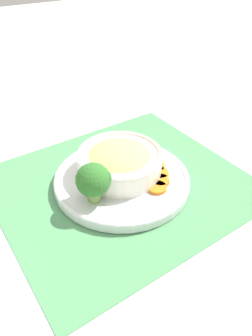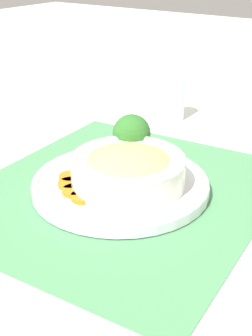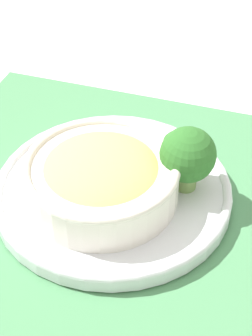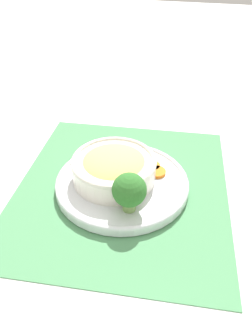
{
  "view_description": "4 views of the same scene",
  "coord_description": "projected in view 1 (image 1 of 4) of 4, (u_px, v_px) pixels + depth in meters",
  "views": [
    {
      "loc": [
        0.26,
        0.47,
        0.45
      ],
      "look_at": [
        -0.01,
        0.01,
        0.05
      ],
      "focal_mm": 35.0,
      "sensor_mm": 36.0,
      "label": 1
    },
    {
      "loc": [
        -0.54,
        -0.39,
        0.37
      ],
      "look_at": [
        -0.0,
        -0.01,
        0.05
      ],
      "focal_mm": 50.0,
      "sensor_mm": 36.0,
      "label": 2
    },
    {
      "loc": [
        0.2,
        -0.45,
        0.48
      ],
      "look_at": [
        0.01,
        0.01,
        0.05
      ],
      "focal_mm": 60.0,
      "sensor_mm": 36.0,
      "label": 3
    },
    {
      "loc": [
        0.53,
        0.13,
        0.47
      ],
      "look_at": [
        -0.02,
        0.0,
        0.04
      ],
      "focal_mm": 35.0,
      "sensor_mm": 36.0,
      "label": 4
    }
  ],
  "objects": [
    {
      "name": "carrot_slice_far",
      "position": [
        160.0,
        173.0,
        0.7
      ],
      "size": [
        0.04,
        0.04,
        0.01
      ],
      "color": "orange",
      "rests_on": "plate"
    },
    {
      "name": "bowl",
      "position": [
        120.0,
        160.0,
        0.69
      ],
      "size": [
        0.18,
        0.18,
        0.06
      ],
      "color": "silver",
      "rests_on": "plate"
    },
    {
      "name": "carrot_slice_middle",
      "position": [
        160.0,
        181.0,
        0.68
      ],
      "size": [
        0.04,
        0.04,
        0.01
      ],
      "color": "orange",
      "rests_on": "plate"
    },
    {
      "name": "carrot_slice_extra",
      "position": [
        156.0,
        167.0,
        0.72
      ],
      "size": [
        0.04,
        0.04,
        0.01
      ],
      "color": "orange",
      "rests_on": "plate"
    },
    {
      "name": "ground_plane",
      "position": [
        122.0,
        185.0,
        0.7
      ],
      "size": [
        4.0,
        4.0,
        0.0
      ],
      "primitive_type": "plane",
      "color": "white"
    },
    {
      "name": "carrot_slice_near",
      "position": [
        157.0,
        188.0,
        0.66
      ],
      "size": [
        0.04,
        0.04,
        0.01
      ],
      "color": "orange",
      "rests_on": "plate"
    },
    {
      "name": "broccoli_floret",
      "position": [
        93.0,
        180.0,
        0.61
      ],
      "size": [
        0.07,
        0.07,
        0.08
      ],
      "color": "#759E51",
      "rests_on": "plate"
    },
    {
      "name": "plate",
      "position": [
        122.0,
        179.0,
        0.69
      ],
      "size": [
        0.29,
        0.29,
        0.02
      ],
      "color": "silver",
      "rests_on": "placemat"
    },
    {
      "name": "placemat",
      "position": [
        122.0,
        184.0,
        0.7
      ],
      "size": [
        0.54,
        0.49,
        0.0
      ],
      "color": "#4C8C59",
      "rests_on": "ground_plane"
    }
  ]
}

